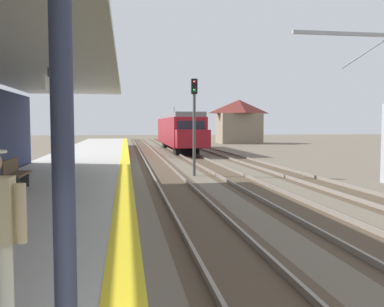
{
  "coord_description": "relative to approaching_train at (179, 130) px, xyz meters",
  "views": [
    {
      "loc": [
        -0.21,
        -1.2,
        2.77
      ],
      "look_at": [
        1.31,
        8.48,
        2.1
      ],
      "focal_mm": 39.61,
      "sensor_mm": 36.0,
      "label": 1
    }
  ],
  "objects": [
    {
      "name": "station_platform",
      "position": [
        -7.8,
        -26.89,
        -1.73
      ],
      "size": [
        5.0,
        80.0,
        0.91
      ],
      "color": "#B7B5AD",
      "rests_on": "ground"
    },
    {
      "name": "approaching_train",
      "position": [
        0.0,
        0.0,
        0.0
      ],
      "size": [
        2.93,
        19.6,
        4.76
      ],
      "color": "maroon",
      "rests_on": "ground"
    },
    {
      "name": "rail_signal_post",
      "position": [
        -1.86,
        -21.66,
        1.02
      ],
      "size": [
        0.32,
        0.34,
        5.2
      ],
      "color": "#4C4C4C",
      "rests_on": "ground"
    },
    {
      "name": "track_pair_far_side",
      "position": [
        3.4,
        -22.89,
        -2.13
      ],
      "size": [
        2.34,
        120.0,
        0.16
      ],
      "color": "#4C3D2D",
      "rests_on": "ground"
    },
    {
      "name": "track_pair_middle",
      "position": [
        -0.0,
        -22.89,
        -2.13
      ],
      "size": [
        2.34,
        120.0,
        0.16
      ],
      "color": "#4C3D2D",
      "rests_on": "ground"
    },
    {
      "name": "track_pair_nearest_platform",
      "position": [
        -3.4,
        -22.89,
        -2.13
      ],
      "size": [
        2.34,
        120.0,
        0.16
      ],
      "color": "#4C3D2D",
      "rests_on": "ground"
    },
    {
      "name": "distant_trackside_house",
      "position": [
        11.03,
        16.55,
        1.16
      ],
      "size": [
        6.6,
        5.28,
        6.4
      ],
      "color": "#7F705B",
      "rests_on": "ground"
    },
    {
      "name": "platform_bench",
      "position": [
        -8.67,
        -31.35,
        -0.8
      ],
      "size": [
        0.45,
        1.6,
        0.88
      ],
      "color": "brown",
      "rests_on": "station_platform"
    },
    {
      "name": "catenary_pylon_far_side",
      "position": [
        6.41,
        -25.82,
        1.43
      ],
      "size": [
        5.0,
        0.4,
        7.5
      ],
      "color": "#9EA3A8",
      "rests_on": "ground"
    }
  ]
}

